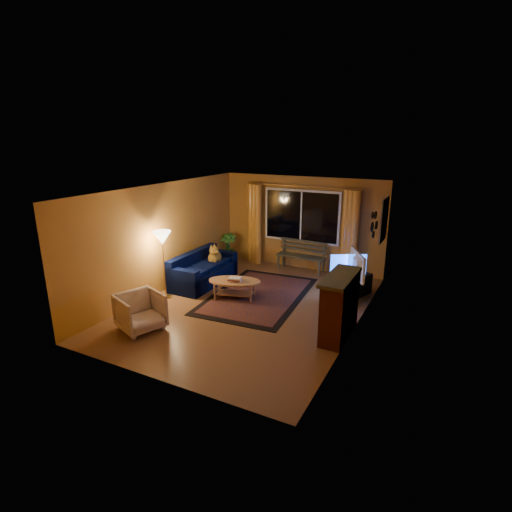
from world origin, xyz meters
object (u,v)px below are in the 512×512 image
at_px(sofa, 204,268).
at_px(floor_lamp, 164,265).
at_px(armchair, 140,310).
at_px(tv_console, 351,287).
at_px(bench, 301,263).
at_px(coffee_table, 235,289).

height_order(sofa, floor_lamp, floor_lamp).
height_order(armchair, tv_console, armchair).
distance_m(floor_lamp, tv_console, 4.22).
height_order(bench, coffee_table, coffee_table).
distance_m(armchair, floor_lamp, 1.60).
xyz_separation_m(bench, tv_console, (1.69, -1.25, 0.04)).
relative_size(armchair, tv_console, 0.69).
xyz_separation_m(armchair, floor_lamp, (-0.60, 1.44, 0.38)).
xyz_separation_m(armchair, tv_console, (3.12, 3.36, -0.15)).
bearing_deg(coffee_table, sofa, 157.55).
xyz_separation_m(bench, sofa, (-1.77, -2.02, 0.19)).
bearing_deg(coffee_table, armchair, -111.10).
bearing_deg(sofa, bench, 48.38).
distance_m(armchair, tv_console, 4.59).
height_order(bench, armchair, armchair).
height_order(bench, floor_lamp, floor_lamp).
xyz_separation_m(sofa, coffee_table, (1.15, -0.48, -0.17)).
height_order(sofa, coffee_table, sofa).
distance_m(floor_lamp, coffee_table, 1.66).
bearing_deg(tv_console, sofa, -147.32).
bearing_deg(bench, armchair, -104.57).
bearing_deg(floor_lamp, bench, 57.36).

